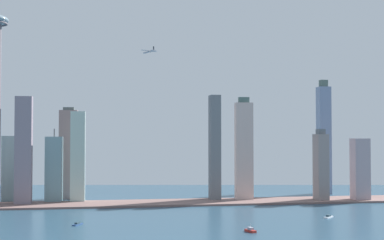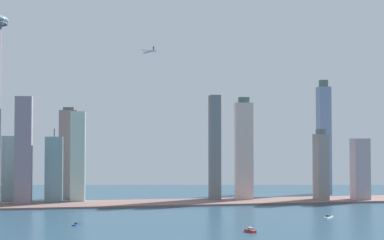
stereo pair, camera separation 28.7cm
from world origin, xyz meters
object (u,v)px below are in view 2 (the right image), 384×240
skyscraper_1 (245,169)px  boat_0 (328,217)px  skyscraper_10 (244,151)px  skyscraper_9 (321,167)px  airplane (149,51)px  skyscraper_8 (24,151)px  skyscraper_0 (54,170)px  skyscraper_2 (215,148)px  skyscraper_4 (68,154)px  skyscraper_5 (78,157)px  boat_2 (250,230)px  skyscraper_11 (360,170)px  skyscraper_7 (11,169)px  boat_1 (77,224)px  skyscraper_6 (324,139)px

skyscraper_1 → boat_0: 247.67m
skyscraper_10 → skyscraper_1: bearing=74.4°
skyscraper_9 → airplane: bearing=170.1°
skyscraper_8 → skyscraper_0: bearing=37.1°
skyscraper_2 → airplane: bearing=171.9°
skyscraper_4 → skyscraper_10: bearing=-13.9°
skyscraper_5 → boat_0: 354.27m
skyscraper_8 → boat_2: size_ratio=10.53×
skyscraper_5 → skyscraper_11: skyscraper_5 is taller
boat_2 → skyscraper_7: bearing=-157.8°
skyscraper_1 → skyscraper_5: bearing=-167.0°
skyscraper_8 → skyscraper_10: size_ratio=0.98×
boat_1 → skyscraper_10: bearing=-24.6°
skyscraper_1 → skyscraper_8: 342.99m
skyscraper_8 → boat_1: 200.45m
skyscraper_4 → skyscraper_1: bearing=2.4°
skyscraper_7 → boat_1: skyscraper_7 is taller
skyscraper_5 → airplane: airplane is taller
skyscraper_5 → skyscraper_6: size_ratio=0.69×
skyscraper_9 → boat_0: bearing=-109.4°
skyscraper_8 → skyscraper_10: skyscraper_10 is taller
skyscraper_4 → skyscraper_0: bearing=-110.5°
skyscraper_11 → skyscraper_2: bearing=170.5°
skyscraper_0 → skyscraper_7: size_ratio=1.11×
skyscraper_1 → skyscraper_10: skyscraper_10 is taller
skyscraper_10 → airplane: airplane is taller
skyscraper_8 → airplane: 227.30m
skyscraper_9 → skyscraper_1: bearing=132.5°
skyscraper_1 → skyscraper_7: 357.97m
skyscraper_0 → skyscraper_7: skyscraper_0 is taller
skyscraper_5 → skyscraper_9: skyscraper_5 is taller
skyscraper_2 → skyscraper_8: size_ratio=1.04×
skyscraper_7 → skyscraper_8: skyscraper_8 is taller
skyscraper_0 → airplane: 219.23m
skyscraper_7 → boat_2: size_ratio=6.71×
skyscraper_1 → airplane: size_ratio=3.21×
skyscraper_4 → skyscraper_10: 264.53m
skyscraper_6 → skyscraper_2: bearing=-161.5°
skyscraper_1 → skyscraper_9: size_ratio=0.83×
boat_2 → airplane: airplane is taller
skyscraper_11 → boat_0: size_ratio=6.07×
boat_1 → skyscraper_7: bearing=55.4°
skyscraper_6 → airplane: airplane is taller
skyscraper_7 → skyscraper_8: bearing=-60.2°
skyscraper_0 → skyscraper_2: size_ratio=0.68×
skyscraper_2 → airplane: airplane is taller
skyscraper_4 → airplane: 197.42m
boat_2 → airplane: size_ratio=0.52×
skyscraper_5 → skyscraper_7: (-95.41, 19.80, -17.48)m
skyscraper_6 → boat_2: skyscraper_6 is taller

